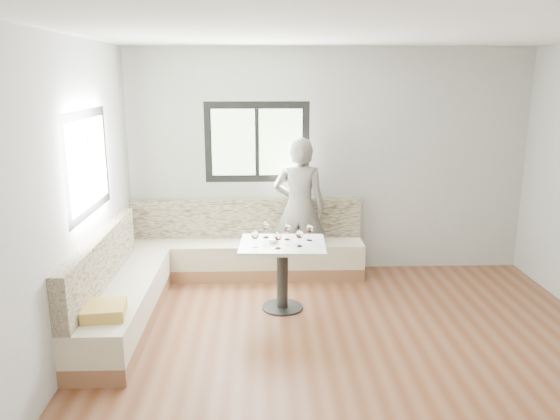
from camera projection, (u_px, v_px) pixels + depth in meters
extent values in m
cube|color=brown|center=(360.00, 365.00, 4.76)|extent=(5.00, 5.00, 0.01)
cube|color=white|center=(373.00, 28.00, 4.09)|extent=(5.00, 5.00, 0.01)
cube|color=#B7B7B2|center=(329.00, 162.00, 6.85)|extent=(5.00, 0.01, 2.80)
cube|color=#B7B7B2|center=(492.00, 371.00, 2.00)|extent=(5.00, 0.01, 2.80)
cube|color=#B7B7B2|center=(54.00, 212.00, 4.35)|extent=(0.01, 5.00, 2.80)
cube|color=black|center=(257.00, 142.00, 6.75)|extent=(1.30, 0.02, 1.00)
cube|color=black|center=(88.00, 163.00, 5.16)|extent=(0.02, 1.30, 1.00)
cube|color=#8F5C3A|center=(246.00, 269.00, 6.87)|extent=(2.90, 0.55, 0.16)
cube|color=beige|center=(246.00, 253.00, 6.82)|extent=(2.90, 0.55, 0.29)
cube|color=beige|center=(246.00, 218.00, 6.92)|extent=(2.90, 0.14, 0.50)
cube|color=#8F5C3A|center=(125.00, 319.00, 5.47)|extent=(0.55, 2.25, 0.16)
cube|color=beige|center=(124.00, 298.00, 5.42)|extent=(0.55, 2.25, 0.29)
cube|color=beige|center=(100.00, 261.00, 5.32)|extent=(0.14, 2.25, 0.50)
cube|color=#CB9548|center=(104.00, 311.00, 4.66)|extent=(0.39, 0.39, 0.11)
cylinder|color=black|center=(282.00, 307.00, 5.92)|extent=(0.44, 0.44, 0.02)
cylinder|color=black|center=(282.00, 278.00, 5.84)|extent=(0.12, 0.12, 0.70)
cube|color=silver|center=(282.00, 245.00, 5.75)|extent=(0.93, 0.74, 0.04)
imported|color=slate|center=(299.00, 208.00, 6.67)|extent=(0.71, 0.53, 1.75)
cylinder|color=white|center=(274.00, 241.00, 5.76)|extent=(0.10, 0.10, 0.04)
sphere|color=black|center=(275.00, 240.00, 5.77)|extent=(0.02, 0.02, 0.02)
sphere|color=black|center=(273.00, 240.00, 5.76)|extent=(0.02, 0.02, 0.02)
sphere|color=black|center=(274.00, 240.00, 5.74)|extent=(0.02, 0.02, 0.02)
cylinder|color=white|center=(255.00, 247.00, 5.62)|extent=(0.06, 0.06, 0.01)
cylinder|color=white|center=(255.00, 243.00, 5.61)|extent=(0.01, 0.01, 0.08)
ellipsoid|color=white|center=(255.00, 235.00, 5.58)|extent=(0.08, 0.08, 0.10)
cylinder|color=#400609|center=(255.00, 237.00, 5.59)|extent=(0.05, 0.05, 0.02)
cylinder|color=white|center=(278.00, 248.00, 5.57)|extent=(0.06, 0.06, 0.01)
cylinder|color=white|center=(278.00, 244.00, 5.56)|extent=(0.01, 0.01, 0.08)
ellipsoid|color=white|center=(278.00, 236.00, 5.54)|extent=(0.08, 0.08, 0.10)
cylinder|color=#400609|center=(278.00, 238.00, 5.54)|extent=(0.05, 0.05, 0.02)
cylinder|color=white|center=(299.00, 246.00, 5.64)|extent=(0.06, 0.06, 0.01)
cylinder|color=white|center=(300.00, 242.00, 5.63)|extent=(0.01, 0.01, 0.08)
ellipsoid|color=white|center=(300.00, 234.00, 5.61)|extent=(0.08, 0.08, 0.10)
cylinder|color=#400609|center=(300.00, 236.00, 5.62)|extent=(0.05, 0.05, 0.02)
cylinder|color=white|center=(287.00, 239.00, 5.87)|extent=(0.06, 0.06, 0.01)
cylinder|color=white|center=(287.00, 236.00, 5.86)|extent=(0.01, 0.01, 0.08)
ellipsoid|color=white|center=(287.00, 228.00, 5.84)|extent=(0.08, 0.08, 0.10)
cylinder|color=#400609|center=(287.00, 230.00, 5.84)|extent=(0.05, 0.05, 0.02)
cylinder|color=white|center=(309.00, 240.00, 5.84)|extent=(0.06, 0.06, 0.01)
cylinder|color=white|center=(309.00, 237.00, 5.83)|extent=(0.01, 0.01, 0.08)
ellipsoid|color=white|center=(310.00, 229.00, 5.81)|extent=(0.08, 0.08, 0.10)
cylinder|color=#400609|center=(310.00, 231.00, 5.81)|extent=(0.05, 0.05, 0.02)
cylinder|color=white|center=(266.00, 237.00, 5.94)|extent=(0.06, 0.06, 0.01)
cylinder|color=white|center=(266.00, 234.00, 5.93)|extent=(0.01, 0.01, 0.08)
ellipsoid|color=white|center=(266.00, 226.00, 5.91)|extent=(0.08, 0.08, 0.10)
cylinder|color=#400609|center=(266.00, 228.00, 5.92)|extent=(0.05, 0.05, 0.02)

